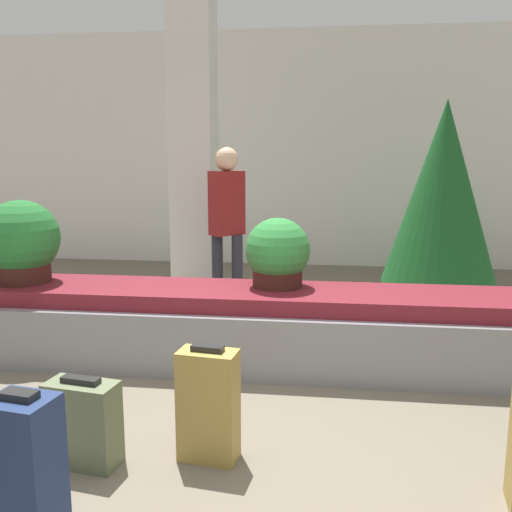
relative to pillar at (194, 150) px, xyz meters
The scene contains 11 objects.
ground_plane 4.02m from the pillar, 74.99° to the right, with size 18.00×18.00×0.00m, color #6B6051.
back_wall 2.03m from the pillar, 61.88° to the left, with size 18.00×0.06×3.20m.
carousel 2.66m from the pillar, 65.56° to the right, with size 7.35×0.81×0.58m.
pillar is the anchor object (origin of this frame).
suitcase_0 3.84m from the pillar, 75.77° to the right, with size 0.32×0.21×0.62m.
suitcase_3 4.46m from the pillar, 85.82° to the right, with size 0.29×0.25×0.68m.
suitcase_4 3.89m from the pillar, 85.85° to the right, with size 0.39×0.24×0.47m.
potted_plant_0 2.41m from the pillar, 61.00° to the right, with size 0.49×0.49×0.52m.
potted_plant_1 2.39m from the pillar, 112.61° to the right, with size 0.58×0.58×0.64m.
traveler_0 1.09m from the pillar, 56.30° to the right, with size 0.35×0.35×1.63m.
decorated_tree 2.71m from the pillar, ahead, with size 1.21×1.21×2.12m.
Camera 1 is at (0.52, -2.63, 1.59)m, focal length 40.00 mm.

